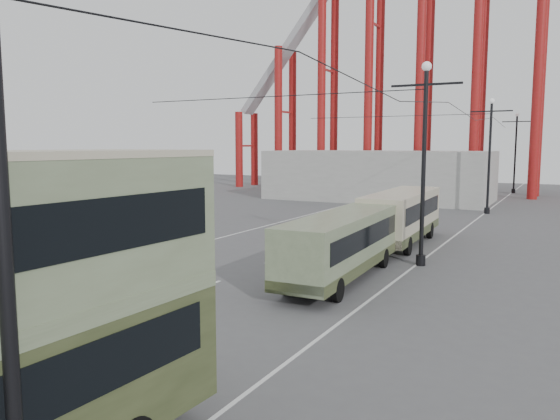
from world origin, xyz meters
The scene contains 8 objects.
road_markings centered at (-0.86, 19.70, 0.01)m, with size 12.52×120.00×0.01m.
lamp_post_mid centered at (5.60, 18.00, 4.68)m, with size 3.20×0.44×9.32m.
lamp_post_far centered at (5.60, 40.00, 4.68)m, with size 3.20×0.44×9.32m.
lamp_post_distant centered at (5.60, 62.00, 4.68)m, with size 3.20×0.44×9.32m.
fairground_shed centered at (-6.00, 47.00, 2.50)m, with size 22.00×10.00×5.00m, color #979792.
single_decker_green centered at (3.33, 13.79, 1.54)m, with size 2.60×9.76×2.74m.
single_decker_cream centered at (3.24, 23.06, 1.68)m, with size 2.75×9.64×2.97m.
pedestrian centered at (2.06, 12.04, 0.79)m, with size 0.58×0.38×1.58m, color black.
Camera 1 is at (11.65, -7.16, 5.59)m, focal length 35.00 mm.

